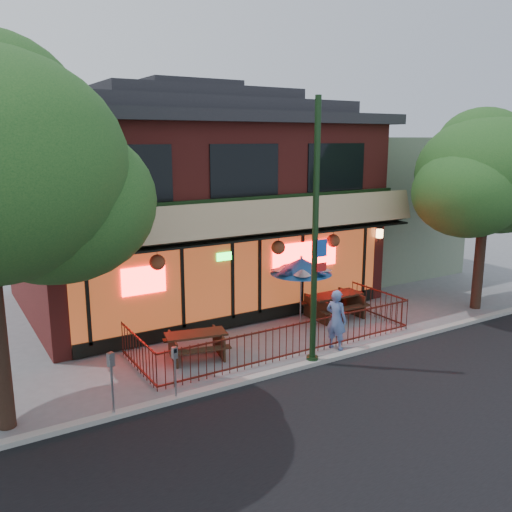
{
  "coord_description": "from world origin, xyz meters",
  "views": [
    {
      "loc": [
        -8.42,
        -11.32,
        5.96
      ],
      "look_at": [
        -0.32,
        2.0,
        2.57
      ],
      "focal_mm": 38.0,
      "sensor_mm": 36.0,
      "label": 1
    }
  ],
  "objects": [
    {
      "name": "curb",
      "position": [
        0.0,
        -0.5,
        0.06
      ],
      "size": [
        80.0,
        0.25,
        0.12
      ],
      "primitive_type": "cube",
      "color": "#999993",
      "rests_on": "ground"
    },
    {
      "name": "parking_meter_far",
      "position": [
        -5.46,
        -0.48,
        1.02
      ],
      "size": [
        0.17,
        0.16,
        1.5
      ],
      "color": "#94989C",
      "rests_on": "ground"
    },
    {
      "name": "street_tree_right",
      "position": [
        8.04,
        0.59,
        4.96
      ],
      "size": [
        4.8,
        4.8,
        7.02
      ],
      "color": "#37241B",
      "rests_on": "ground"
    },
    {
      "name": "street_light",
      "position": [
        0.0,
        -0.4,
        3.15
      ],
      "size": [
        0.43,
        0.32,
        7.0
      ],
      "color": "black",
      "rests_on": "ground"
    },
    {
      "name": "patio_fence",
      "position": [
        0.0,
        0.5,
        0.63
      ],
      "size": [
        8.44,
        2.62,
        1.0
      ],
      "color": "#44150E",
      "rests_on": "ground"
    },
    {
      "name": "asphalt_street",
      "position": [
        0.0,
        -6.0,
        0.0
      ],
      "size": [
        80.0,
        11.0,
        0.0
      ],
      "primitive_type": "cube",
      "color": "black",
      "rests_on": "ground"
    },
    {
      "name": "picnic_table_right",
      "position": [
        2.98,
        2.31,
        0.54
      ],
      "size": [
        1.93,
        1.49,
        0.82
      ],
      "color": "#351F12",
      "rests_on": "ground"
    },
    {
      "name": "pedestrian",
      "position": [
        1.21,
        0.1,
        0.88
      ],
      "size": [
        0.63,
        0.75,
        1.76
      ],
      "primitive_type": "imported",
      "rotation": [
        0.0,
        0.0,
        1.95
      ],
      "color": "#5671AD",
      "rests_on": "ground"
    },
    {
      "name": "parking_meter_near",
      "position": [
        -4.0,
        -0.48,
        0.9
      ],
      "size": [
        0.13,
        0.11,
        1.33
      ],
      "color": "gray",
      "rests_on": "ground"
    },
    {
      "name": "patio_umbrella",
      "position": [
        1.63,
        2.4,
        1.95
      ],
      "size": [
        2.0,
        2.0,
        2.28
      ],
      "color": "gray",
      "rests_on": "ground"
    },
    {
      "name": "picnic_table_left",
      "position": [
        -2.5,
        1.6,
        0.47
      ],
      "size": [
        1.9,
        1.6,
        0.71
      ],
      "color": "#3B2415",
      "rests_on": "ground"
    },
    {
      "name": "ground",
      "position": [
        0.0,
        0.0,
        0.0
      ],
      "size": [
        80.0,
        80.0,
        0.0
      ],
      "primitive_type": "plane",
      "color": "gray",
      "rests_on": "ground"
    },
    {
      "name": "neighbor_building",
      "position": [
        9.0,
        7.7,
        3.0
      ],
      "size": [
        6.0,
        7.0,
        6.0
      ],
      "primitive_type": "cube",
      "color": "slate",
      "rests_on": "ground"
    },
    {
      "name": "restaurant_building",
      "position": [
        0.0,
        7.11,
        4.13
      ],
      "size": [
        12.96,
        9.49,
        8.05
      ],
      "color": "maroon",
      "rests_on": "ground"
    }
  ]
}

